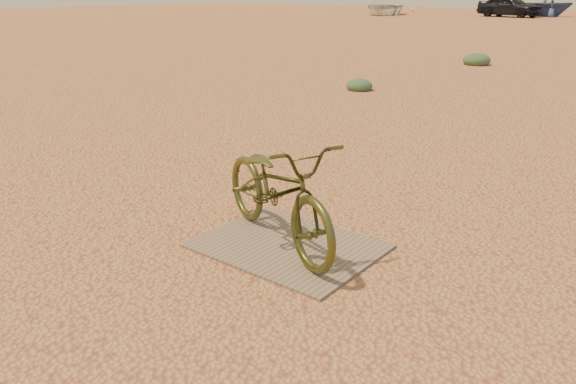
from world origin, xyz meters
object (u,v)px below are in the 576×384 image
Objects in this scene: plywood_board at (288,246)px; bicycle at (278,190)px; car at (509,6)px; boat_far_left at (548,3)px; boat_near_left at (385,7)px.

plywood_board is 0.47m from bicycle.
car is 1.25× the size of boat_far_left.
boat_far_left reaches higher than car.
boat_far_left reaches higher than boat_near_left.
bicycle is 42.55m from car.
car is at bearing -0.96° from boat_near_left.
bicycle is at bearing -27.28° from boat_far_left.
boat_near_left is at bearing 117.97° from plywood_board.
car is 3.14m from boat_far_left.
bicycle is 0.46× the size of boat_far_left.
bicycle is at bearing -150.64° from car.
boat_far_left is at bearing -27.77° from car.
car is (-11.47, 41.00, 0.77)m from plywood_board.
car is at bearing -81.00° from boat_far_left.
bicycle is at bearing -175.69° from plywood_board.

